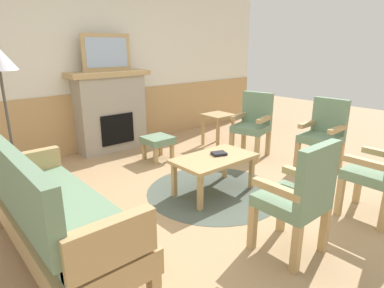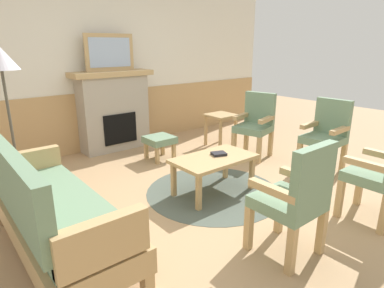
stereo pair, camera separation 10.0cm
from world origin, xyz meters
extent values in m
plane|color=tan|center=(0.00, 0.00, 0.00)|extent=(14.00, 14.00, 0.00)
cube|color=silver|center=(0.00, 2.60, 1.35)|extent=(7.20, 0.12, 2.70)
cube|color=tan|center=(0.00, 2.53, 0.47)|extent=(7.20, 0.02, 0.95)
cube|color=#A39989|center=(0.00, 2.35, 0.60)|extent=(1.10, 0.36, 1.20)
cube|color=black|center=(0.00, 2.16, 0.38)|extent=(0.56, 0.02, 0.48)
cube|color=tan|center=(0.00, 2.35, 1.24)|extent=(1.30, 0.44, 0.08)
cube|color=tan|center=(0.00, 2.35, 1.56)|extent=(0.80, 0.03, 0.56)
cube|color=#9EB2D1|center=(0.00, 2.33, 1.56)|extent=(0.68, 0.01, 0.44)
cube|color=tan|center=(-1.37, -0.81, 0.08)|extent=(0.08, 0.08, 0.16)
cube|color=tan|center=(-1.37, 0.87, 0.08)|extent=(0.08, 0.08, 0.16)
cube|color=tan|center=(-1.97, 0.87, 0.08)|extent=(0.08, 0.08, 0.16)
cube|color=tan|center=(-1.67, 0.03, 0.26)|extent=(0.70, 1.80, 0.20)
cube|color=gray|center=(-1.67, 0.03, 0.42)|extent=(0.60, 1.70, 0.12)
cube|color=gray|center=(-1.97, 0.03, 0.73)|extent=(0.10, 1.70, 0.50)
cube|color=tan|center=(-1.67, -0.82, 0.53)|extent=(0.60, 0.10, 0.30)
cube|color=tan|center=(-1.67, 0.88, 0.53)|extent=(0.60, 0.10, 0.30)
cube|color=tan|center=(-0.32, -0.15, 0.20)|extent=(0.05, 0.05, 0.40)
cube|color=tan|center=(0.52, -0.15, 0.20)|extent=(0.05, 0.05, 0.40)
cube|color=tan|center=(-0.32, 0.29, 0.20)|extent=(0.05, 0.05, 0.40)
cube|color=tan|center=(0.52, 0.29, 0.20)|extent=(0.05, 0.05, 0.40)
cube|color=tan|center=(0.10, 0.07, 0.42)|extent=(0.96, 0.56, 0.04)
cylinder|color=#4C564C|center=(0.10, 0.07, 0.00)|extent=(1.59, 1.59, 0.01)
cube|color=black|center=(0.19, 0.09, 0.46)|extent=(0.20, 0.18, 0.03)
cube|color=tan|center=(0.11, 1.29, 0.13)|extent=(0.05, 0.05, 0.26)
cube|color=tan|center=(0.41, 1.29, 0.13)|extent=(0.05, 0.05, 0.26)
cube|color=tan|center=(0.11, 1.59, 0.13)|extent=(0.05, 0.05, 0.26)
cube|color=tan|center=(0.41, 1.59, 0.13)|extent=(0.05, 0.05, 0.26)
cube|color=gray|center=(0.26, 1.44, 0.31)|extent=(0.40, 0.40, 0.10)
cube|color=tan|center=(1.28, 0.37, 0.20)|extent=(0.07, 0.07, 0.40)
cube|color=tan|center=(1.18, 0.77, 0.20)|extent=(0.07, 0.07, 0.40)
cube|color=tan|center=(1.69, 0.47, 0.20)|extent=(0.07, 0.07, 0.40)
cube|color=tan|center=(1.58, 0.88, 0.20)|extent=(0.07, 0.07, 0.40)
cube|color=gray|center=(1.43, 0.62, 0.45)|extent=(0.58, 0.58, 0.10)
cube|color=gray|center=(1.63, 0.67, 0.74)|extent=(0.20, 0.48, 0.48)
cube|color=tan|center=(1.48, 0.42, 0.62)|extent=(0.44, 0.18, 0.06)
cube|color=tan|center=(1.38, 0.82, 0.62)|extent=(0.44, 0.18, 0.06)
cube|color=tan|center=(1.50, -0.59, 0.20)|extent=(0.06, 0.06, 0.40)
cube|color=tan|center=(1.48, -0.17, 0.20)|extent=(0.06, 0.06, 0.40)
cube|color=tan|center=(1.92, -0.57, 0.20)|extent=(0.06, 0.06, 0.40)
cube|color=tan|center=(1.90, -0.15, 0.20)|extent=(0.06, 0.06, 0.40)
cube|color=gray|center=(1.70, -0.37, 0.45)|extent=(0.50, 0.50, 0.10)
cube|color=gray|center=(1.90, -0.36, 0.74)|extent=(0.10, 0.48, 0.48)
cube|color=tan|center=(1.71, -0.58, 0.62)|extent=(0.44, 0.09, 0.06)
cube|color=tan|center=(1.69, -0.17, 0.62)|extent=(0.44, 0.09, 0.06)
cube|color=tan|center=(-0.44, -0.93, 0.20)|extent=(0.06, 0.06, 0.40)
cube|color=tan|center=(-0.02, -0.94, 0.20)|extent=(0.06, 0.06, 0.40)
cube|color=tan|center=(-0.44, -1.35, 0.20)|extent=(0.06, 0.06, 0.40)
cube|color=tan|center=(-0.02, -1.36, 0.20)|extent=(0.06, 0.06, 0.40)
cube|color=gray|center=(-0.23, -1.14, 0.45)|extent=(0.49, 0.49, 0.10)
cube|color=gray|center=(-0.23, -1.34, 0.74)|extent=(0.48, 0.09, 0.48)
cube|color=tan|center=(-0.43, -1.14, 0.62)|extent=(0.07, 0.44, 0.06)
cube|color=tan|center=(-0.02, -1.15, 0.62)|extent=(0.07, 0.44, 0.06)
cube|color=tan|center=(0.68, -1.15, 0.20)|extent=(0.06, 0.06, 0.40)
cube|color=tan|center=(1.10, -1.16, 0.20)|extent=(0.06, 0.06, 0.40)
cube|color=tan|center=(0.68, -1.57, 0.20)|extent=(0.06, 0.06, 0.40)
cube|color=gray|center=(0.89, -1.36, 0.45)|extent=(0.49, 0.49, 0.10)
cube|color=tan|center=(0.69, -1.36, 0.62)|extent=(0.08, 0.44, 0.06)
cube|color=tan|center=(1.29, 1.54, 0.26)|extent=(0.04, 0.04, 0.52)
cube|color=tan|center=(1.65, 1.54, 0.26)|extent=(0.04, 0.04, 0.52)
cube|color=tan|center=(1.29, 1.18, 0.26)|extent=(0.04, 0.04, 0.52)
cube|color=tan|center=(1.65, 1.18, 0.26)|extent=(0.04, 0.04, 0.52)
cube|color=tan|center=(1.47, 1.36, 0.54)|extent=(0.44, 0.44, 0.03)
cylinder|color=#332D28|center=(-1.68, 1.38, 0.01)|extent=(0.24, 0.24, 0.03)
cylinder|color=#4C473D|center=(-1.68, 1.38, 0.73)|extent=(0.03, 0.03, 1.40)
cone|color=silver|center=(-1.68, 1.38, 1.55)|extent=(0.36, 0.36, 0.25)
camera|label=1|loc=(-2.43, -2.43, 1.68)|focal=30.53mm
camera|label=2|loc=(-2.35, -2.50, 1.68)|focal=30.53mm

